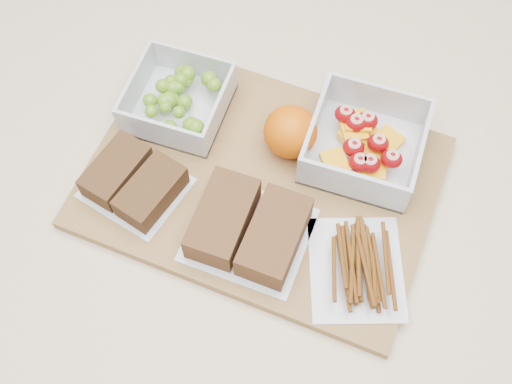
% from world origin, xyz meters
% --- Properties ---
extents(ground, '(4.00, 4.00, 0.00)m').
position_xyz_m(ground, '(0.00, 0.00, 0.00)').
color(ground, gray).
rests_on(ground, ground).
extents(counter, '(1.20, 0.90, 0.90)m').
position_xyz_m(counter, '(0.00, 0.00, 0.45)').
color(counter, beige).
rests_on(counter, ground).
extents(cutting_board, '(0.44, 0.33, 0.02)m').
position_xyz_m(cutting_board, '(0.01, 0.02, 0.91)').
color(cutting_board, olive).
rests_on(cutting_board, counter).
extents(grape_container, '(0.12, 0.12, 0.05)m').
position_xyz_m(grape_container, '(-0.13, 0.09, 0.94)').
color(grape_container, silver).
rests_on(grape_container, cutting_board).
extents(fruit_container, '(0.14, 0.14, 0.06)m').
position_xyz_m(fruit_container, '(0.11, 0.10, 0.94)').
color(fruit_container, silver).
rests_on(fruit_container, cutting_board).
extents(orange, '(0.07, 0.07, 0.07)m').
position_xyz_m(orange, '(0.02, 0.08, 0.95)').
color(orange, '#E65F05').
rests_on(orange, cutting_board).
extents(sandwich_bag_left, '(0.13, 0.13, 0.04)m').
position_xyz_m(sandwich_bag_left, '(-0.14, -0.04, 0.93)').
color(sandwich_bag_left, silver).
rests_on(sandwich_bag_left, cutting_board).
extents(sandwich_bag_center, '(0.14, 0.13, 0.04)m').
position_xyz_m(sandwich_bag_center, '(0.01, -0.05, 0.94)').
color(sandwich_bag_center, silver).
rests_on(sandwich_bag_center, cutting_board).
extents(pretzel_bag, '(0.14, 0.16, 0.03)m').
position_xyz_m(pretzel_bag, '(0.15, -0.05, 0.93)').
color(pretzel_bag, silver).
rests_on(pretzel_bag, cutting_board).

